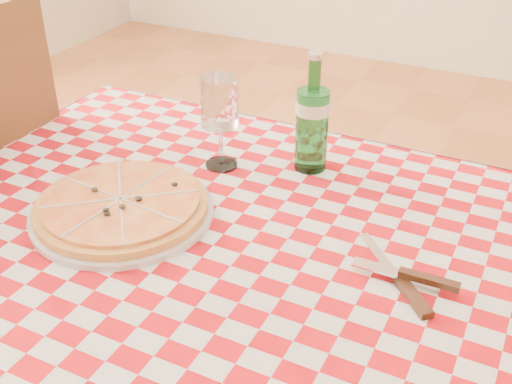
% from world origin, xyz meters
% --- Properties ---
extents(dining_table, '(1.20, 0.80, 0.75)m').
position_xyz_m(dining_table, '(0.00, 0.00, 0.66)').
color(dining_table, brown).
rests_on(dining_table, ground).
extents(tablecloth, '(1.30, 0.90, 0.01)m').
position_xyz_m(tablecloth, '(0.00, 0.00, 0.75)').
color(tablecloth, '#9C0911').
rests_on(tablecloth, dining_table).
extents(pizza_plate, '(0.36, 0.36, 0.04)m').
position_xyz_m(pizza_plate, '(-0.24, -0.03, 0.78)').
color(pizza_plate, gold).
rests_on(pizza_plate, tablecloth).
extents(water_bottle, '(0.08, 0.08, 0.24)m').
position_xyz_m(water_bottle, '(-0.01, 0.28, 0.88)').
color(water_bottle, '#1B6D2A').
rests_on(water_bottle, tablecloth).
extents(wine_glass, '(0.08, 0.08, 0.19)m').
position_xyz_m(wine_glass, '(-0.17, 0.21, 0.85)').
color(wine_glass, white).
rests_on(wine_glass, tablecloth).
extents(cutlery, '(0.28, 0.26, 0.03)m').
position_xyz_m(cutlery, '(0.25, 0.01, 0.77)').
color(cutlery, silver).
rests_on(cutlery, tablecloth).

